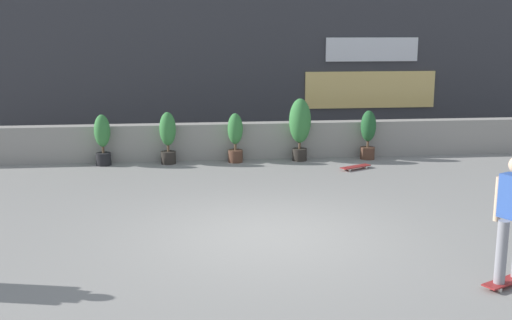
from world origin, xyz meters
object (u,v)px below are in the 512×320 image
at_px(potted_plant_0, 102,138).
at_px(potted_plant_4, 368,133).
at_px(potted_plant_1, 168,136).
at_px(potted_plant_2, 235,136).
at_px(potted_plant_3, 300,125).
at_px(skateboard_near_camera, 356,167).

xyz_separation_m(potted_plant_0, potted_plant_4, (6.51, 0.00, 0.00)).
distance_m(potted_plant_1, potted_plant_2, 1.63).
bearing_deg(potted_plant_3, potted_plant_0, 180.00).
height_order(potted_plant_2, potted_plant_3, potted_plant_3).
xyz_separation_m(potted_plant_1, potted_plant_2, (1.63, -0.00, -0.05)).
xyz_separation_m(potted_plant_2, potted_plant_4, (3.33, 0.00, 0.02)).
height_order(potted_plant_1, potted_plant_3, potted_plant_3).
bearing_deg(potted_plant_2, potted_plant_4, 0.00).
distance_m(potted_plant_4, skateboard_near_camera, 1.41).
distance_m(potted_plant_0, skateboard_near_camera, 6.03).
height_order(potted_plant_1, skateboard_near_camera, potted_plant_1).
bearing_deg(skateboard_near_camera, potted_plant_0, 169.19).
xyz_separation_m(potted_plant_1, potted_plant_4, (4.96, 0.00, -0.03)).
xyz_separation_m(potted_plant_2, potted_plant_3, (1.60, 0.00, 0.26)).
xyz_separation_m(potted_plant_3, skateboard_near_camera, (1.12, -1.13, -0.84)).
distance_m(potted_plant_2, potted_plant_3, 1.62).
xyz_separation_m(potted_plant_0, potted_plant_2, (3.18, -0.00, -0.02)).
bearing_deg(potted_plant_3, potted_plant_1, 180.00).
relative_size(potted_plant_2, potted_plant_4, 0.98).
relative_size(potted_plant_1, potted_plant_2, 1.04).
relative_size(potted_plant_2, potted_plant_3, 0.78).
xyz_separation_m(potted_plant_3, potted_plant_4, (1.73, 0.00, -0.24)).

